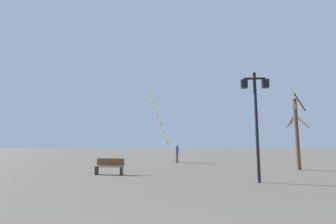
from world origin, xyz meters
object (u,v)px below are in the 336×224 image
park_bench (110,166)px  bare_tree (297,131)px  twin_lantern_lamp_post (256,105)px  kite_flyer (177,153)px  kite_train (156,113)px

park_bench → bare_tree: bearing=19.1°
twin_lantern_lamp_post → bare_tree: size_ratio=0.97×
kite_flyer → park_bench: kite_flyer is taller
twin_lantern_lamp_post → kite_train: bearing=109.3°
kite_flyer → bare_tree: bearing=-145.3°
kite_flyer → park_bench: bearing=141.0°
kite_flyer → park_bench: (-3.40, -9.48, -0.45)m
kite_train → park_bench: kite_train is taller
kite_flyer → bare_tree: size_ratio=0.33×
kite_flyer → park_bench: size_ratio=1.06×
twin_lantern_lamp_post → kite_train: size_ratio=0.34×
park_bench → kite_train: bearing=91.7°
bare_tree → twin_lantern_lamp_post: bearing=-126.5°
kite_train → park_bench: (-0.41, -18.05, -5.42)m
kite_flyer → kite_train: bearing=-0.0°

